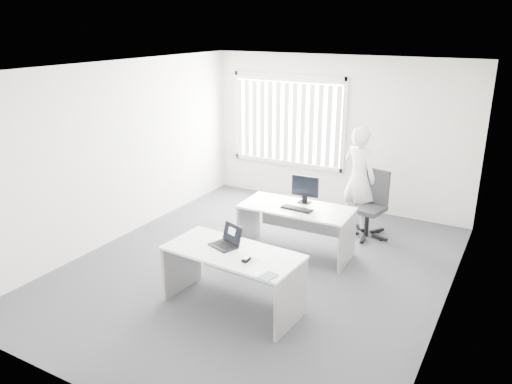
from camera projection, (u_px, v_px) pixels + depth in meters
The scene contains 18 objects.
ground at pixel (258, 268), 7.15m from camera, with size 6.00×6.00×0.00m, color #414147.
wall_back at pixel (337, 133), 9.17m from camera, with size 5.00×0.02×2.80m, color silver.
wall_front at pixel (86, 264), 4.22m from camera, with size 5.00×0.02×2.80m, color silver.
wall_left at pixel (120, 152), 7.85m from camera, with size 0.02×6.00×2.80m, color silver.
wall_right at pixel (454, 207), 5.54m from camera, with size 0.02×6.00×2.80m, color silver.
ceiling at pixel (258, 68), 6.24m from camera, with size 5.00×6.00×0.02m, color silver.
window at pixel (288, 120), 9.55m from camera, with size 2.32×0.06×1.76m, color silver.
blinds at pixel (286, 123), 9.51m from camera, with size 2.20×0.10×1.50m, color white, non-canonical shape.
desk_near at pixel (233, 267), 6.01m from camera, with size 1.70×0.87×0.76m.
desk_far at pixel (296, 220), 7.44m from camera, with size 1.67×0.83×0.75m.
office_chair at pixel (369, 216), 8.14m from camera, with size 0.74×0.74×1.09m.
person at pixel (359, 178), 8.27m from camera, with size 0.64×0.42×1.76m, color silver.
laptop at pixel (223, 237), 6.01m from camera, with size 0.33×0.29×0.25m, color black, non-canonical shape.
paper_sheet at pixel (248, 260), 5.72m from camera, with size 0.27×0.19×0.00m, color silver.
mouse at pixel (246, 259), 5.68m from camera, with size 0.07×0.11×0.05m, color #BBBBBE, non-canonical shape.
booklet at pixel (268, 276), 5.34m from camera, with size 0.14×0.20×0.01m, color silver.
keyboard at pixel (297, 209), 7.26m from camera, with size 0.47×0.16×0.02m, color black.
monitor at pixel (305, 189), 7.48m from camera, with size 0.42×0.13×0.42m, color black, non-canonical shape.
Camera 1 is at (3.12, -5.60, 3.35)m, focal length 35.00 mm.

